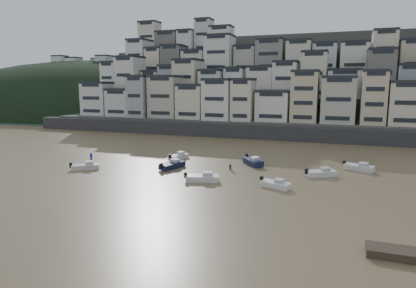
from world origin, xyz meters
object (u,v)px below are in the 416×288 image
at_px(boat_d, 321,172).
at_px(person_pink, 230,164).
at_px(boat_a, 203,177).
at_px(boat_g, 359,167).
at_px(boat_j, 85,166).
at_px(boat_b, 275,183).
at_px(person_blue, 91,157).
at_px(boat_f, 179,156).
at_px(boat_e, 253,160).
at_px(boat_c, 172,164).

height_order(boat_d, person_pink, person_pink).
bearing_deg(boat_a, boat_g, 18.77).
distance_m(boat_j, boat_b, 31.72).
distance_m(boat_j, boat_d, 38.22).
bearing_deg(boat_d, person_blue, 153.95).
relative_size(person_blue, person_pink, 1.00).
bearing_deg(boat_g, boat_f, -154.77).
distance_m(boat_g, person_blue, 46.94).
bearing_deg(person_blue, boat_a, -14.38).
xyz_separation_m(boat_j, person_pink, (22.71, 8.42, 0.21)).
bearing_deg(boat_e, boat_f, -127.58).
height_order(boat_a, boat_c, boat_c).
bearing_deg(boat_j, boat_f, 15.23).
relative_size(boat_f, boat_b, 1.06).
height_order(boat_f, boat_a, boat_a).
relative_size(boat_c, boat_b, 1.22).
bearing_deg(boat_d, boat_e, 129.26).
height_order(boat_a, boat_j, boat_a).
bearing_deg(boat_d, boat_f, 140.31).
bearing_deg(person_blue, boat_c, -0.30).
relative_size(boat_j, boat_e, 0.82).
relative_size(boat_c, boat_e, 0.95).
relative_size(boat_a, person_pink, 3.05).
bearing_deg(boat_a, boat_f, 110.31).
bearing_deg(person_pink, boat_b, -43.44).
bearing_deg(boat_e, boat_c, -96.40).
height_order(boat_g, boat_d, boat_g).
distance_m(boat_f, boat_d, 26.50).
xyz_separation_m(boat_d, boat_e, (-11.76, 4.43, 0.12)).
bearing_deg(boat_d, person_pink, 150.59).
distance_m(boat_a, boat_j, 21.18).
xyz_separation_m(boat_b, person_pink, (-9.01, 8.53, 0.24)).
bearing_deg(boat_a, person_pink, 63.96).
distance_m(boat_e, person_pink, 5.37).
distance_m(boat_g, boat_j, 45.30).
xyz_separation_m(boat_f, person_pink, (11.60, -4.59, 0.20)).
relative_size(boat_b, person_blue, 2.66).
distance_m(boat_c, boat_j, 14.46).
bearing_deg(boat_f, boat_e, -72.38).
bearing_deg(boat_g, boat_e, -152.33).
height_order(boat_j, boat_d, boat_d).
relative_size(boat_g, boat_j, 1.07).
bearing_deg(boat_c, boat_d, -67.54).
xyz_separation_m(boat_f, boat_a, (10.06, -13.54, 0.05)).
height_order(boat_e, person_pink, person_pink).
xyz_separation_m(boat_g, boat_c, (-29.54, -9.05, 0.06)).
bearing_deg(boat_c, boat_j, 128.37).
xyz_separation_m(boat_a, boat_d, (16.07, 9.13, -0.03)).
distance_m(boat_f, person_pink, 12.47).
bearing_deg(boat_b, boat_j, -160.05).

